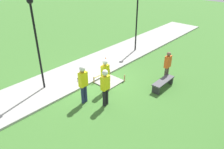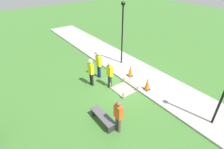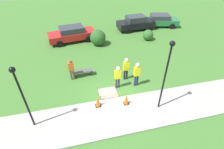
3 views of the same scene
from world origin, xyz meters
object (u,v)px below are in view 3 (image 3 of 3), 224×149
object	(u,v)px
worker_trainee	(137,72)
worker_supervisor	(126,67)
worker_assistant	(118,76)
parked_car_green	(160,20)
parked_car_black	(136,23)
parked_car_red	(72,34)
lamppost_far	(21,90)
traffic_cone_far_patch	(126,99)
park_bench	(83,72)
lamppost_near	(167,69)
traffic_cone_near_patch	(98,101)
bystander_in_orange_shirt	(71,69)

from	to	relation	value
worker_trainee	worker_supervisor	bearing A→B (deg)	119.60
worker_assistant	parked_car_green	xyz separation A→B (m)	(8.20, 10.25, -0.30)
parked_car_black	parked_car_green	distance (m)	3.31
worker_supervisor	parked_car_green	distance (m)	11.99
parked_car_red	parked_car_green	bearing A→B (deg)	1.09
lamppost_far	parked_car_red	world-z (taller)	lamppost_far
worker_assistant	lamppost_far	world-z (taller)	lamppost_far
traffic_cone_far_patch	parked_car_red	distance (m)	10.56
parked_car_red	parked_car_black	distance (m)	7.63
traffic_cone_far_patch	parked_car_green	xyz separation A→B (m)	(8.11, 12.00, 0.27)
park_bench	worker_trainee	world-z (taller)	worker_trainee
park_bench	parked_car_black	distance (m)	10.61
traffic_cone_far_patch	worker_supervisor	bearing A→B (deg)	73.48
parked_car_red	parked_car_black	world-z (taller)	parked_car_black
park_bench	parked_car_black	bearing A→B (deg)	47.90
parked_car_green	lamppost_far	bearing A→B (deg)	-123.91
lamppost_near	lamppost_far	distance (m)	7.29
lamppost_near	parked_car_red	size ratio (longest dim) A/B	0.89
park_bench	worker_supervisor	world-z (taller)	worker_supervisor
traffic_cone_near_patch	parked_car_black	size ratio (longest dim) A/B	0.19
traffic_cone_near_patch	bystander_in_orange_shirt	world-z (taller)	bystander_in_orange_shirt
traffic_cone_far_patch	lamppost_near	distance (m)	3.17
worker_supervisor	parked_car_red	size ratio (longest dim) A/B	0.36
bystander_in_orange_shirt	parked_car_green	bearing A→B (deg)	37.31
lamppost_far	parked_car_red	size ratio (longest dim) A/B	0.77
traffic_cone_near_patch	worker_supervisor	world-z (taller)	worker_supervisor
park_bench	parked_car_red	distance (m)	6.49
parked_car_green	traffic_cone_far_patch	bearing A→B (deg)	-110.29
parked_car_green	worker_supervisor	bearing A→B (deg)	-114.11
worker_assistant	parked_car_green	size ratio (longest dim) A/B	0.37
park_bench	bystander_in_orange_shirt	world-z (taller)	bystander_in_orange_shirt
worker_supervisor	parked_car_red	bearing A→B (deg)	114.10
worker_assistant	bystander_in_orange_shirt	bearing A→B (deg)	150.18
traffic_cone_far_patch	lamppost_near	xyz separation A→B (m)	(1.84, -0.74, 2.47)
park_bench	parked_car_green	bearing A→B (deg)	38.45
worker_assistant	bystander_in_orange_shirt	xyz separation A→B (m)	(-3.00, 1.72, -0.09)
worker_assistant	parked_car_black	world-z (taller)	worker_assistant
traffic_cone_far_patch	parked_car_black	xyz separation A→B (m)	(4.82, 11.61, 0.34)
bystander_in_orange_shirt	worker_assistant	bearing A→B (deg)	-29.82
traffic_cone_far_patch	worker_assistant	bearing A→B (deg)	92.85
traffic_cone_near_patch	parked_car_black	world-z (taller)	parked_car_black
park_bench	traffic_cone_far_patch	bearing A→B (deg)	-58.67
lamppost_far	parked_car_black	world-z (taller)	lamppost_far
traffic_cone_far_patch	worker_supervisor	distance (m)	2.72
traffic_cone_near_patch	lamppost_near	bearing A→B (deg)	-15.05
worker_supervisor	bystander_in_orange_shirt	world-z (taller)	worker_supervisor
traffic_cone_near_patch	parked_car_green	size ratio (longest dim) A/B	0.17
park_bench	worker_supervisor	bearing A→B (deg)	-21.70
park_bench	lamppost_far	distance (m)	5.64
parked_car_black	lamppost_far	bearing A→B (deg)	-133.62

